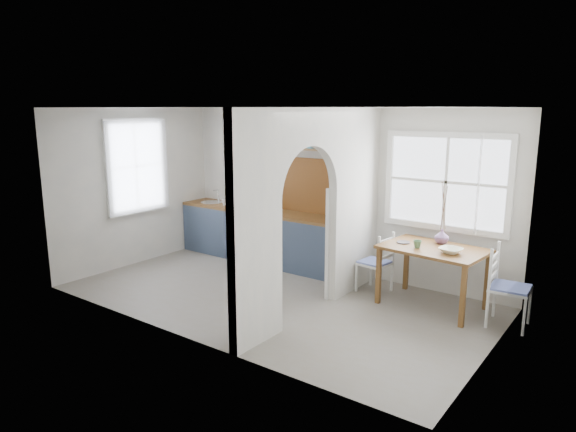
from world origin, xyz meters
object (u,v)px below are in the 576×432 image
Objects in this scene: chair_left at (375,262)px; chair_right at (510,287)px; dining_table at (432,277)px; vase at (442,236)px; kettle at (331,215)px.

chair_right reaches higher than chair_left.
dining_table is at bearing 83.06° from chair_right.
kettle is at bearing -177.23° from vase.
kettle is (-0.81, 0.11, 0.57)m from chair_left.
dining_table is 0.99m from chair_right.
vase is at bearing 19.70° from kettle.
vase is (0.01, 0.26, 0.50)m from dining_table.
kettle is at bearing -90.32° from chair_left.
chair_left is 4.45× the size of vase.
dining_table is 0.88m from chair_left.
chair_left is at bearing -167.96° from vase.
kettle reaches higher than chair_left.
chair_right is 2.73m from kettle.
chair_right is at bearing 2.36° from dining_table.
vase is (1.70, 0.08, -0.10)m from kettle.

